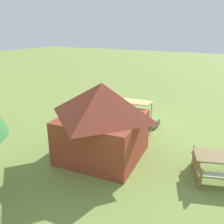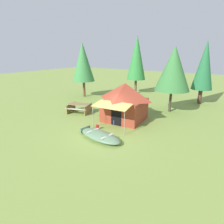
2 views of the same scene
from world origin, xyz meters
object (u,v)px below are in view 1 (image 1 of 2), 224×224
at_px(fuel_can, 143,130).
at_px(cooler_box, 117,140).
at_px(canvas_cabin_tent, 102,120).
at_px(beached_rowboat, 132,118).
at_px(picnic_table, 224,165).

bearing_deg(fuel_can, cooler_box, 70.69).
bearing_deg(canvas_cabin_tent, beached_rowboat, -83.22).
distance_m(picnic_table, fuel_can, 3.99).
bearing_deg(picnic_table, canvas_cabin_tent, 7.72).
xyz_separation_m(beached_rowboat, canvas_cabin_tent, (-0.42, 3.57, 1.21)).
bearing_deg(fuel_can, beached_rowboat, -46.21).
bearing_deg(picnic_table, beached_rowboat, -34.44).
distance_m(beached_rowboat, canvas_cabin_tent, 3.79).
bearing_deg(cooler_box, beached_rowboat, -79.25).
xyz_separation_m(cooler_box, fuel_can, (-0.51, -1.46, -0.02)).
bearing_deg(fuel_can, canvas_cabin_tent, 77.61).
bearing_deg(picnic_table, cooler_box, -7.83).
relative_size(canvas_cabin_tent, fuel_can, 13.28).
xyz_separation_m(canvas_cabin_tent, cooler_box, (-0.05, -1.08, -1.24)).
bearing_deg(picnic_table, fuel_can, -30.26).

